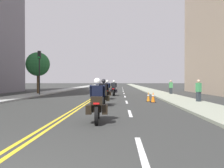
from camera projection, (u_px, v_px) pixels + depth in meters
name	position (u px, v px, depth m)	size (l,w,h in m)	color
ground_plane	(109.00, 88.00, 51.18)	(264.00, 264.00, 0.00)	#2F302F
sidewalk_left	(77.00, 88.00, 51.42)	(2.60, 144.00, 0.12)	#9FA19D
sidewalk_right	(142.00, 88.00, 50.94)	(2.60, 144.00, 0.12)	gray
centreline_yellow_inner	(109.00, 88.00, 51.18)	(0.12, 132.00, 0.01)	yellow
centreline_yellow_outer	(110.00, 88.00, 51.17)	(0.12, 132.00, 0.01)	yellow
lane_dashes_white	(124.00, 92.00, 32.09)	(0.14, 56.40, 0.01)	silver
motorcycle_0	(97.00, 104.00, 8.71)	(0.78, 2.13, 1.62)	black
motorcycle_1	(104.00, 95.00, 14.55)	(0.77, 2.23, 1.64)	black
motorcycle_2	(107.00, 91.00, 19.87)	(0.76, 2.26, 1.61)	black
motorcycle_3	(114.00, 89.00, 24.76)	(0.78, 2.17, 1.60)	black
traffic_cone_0	(153.00, 97.00, 16.80)	(0.36, 0.36, 0.77)	black
traffic_cone_1	(148.00, 97.00, 17.50)	(0.31, 0.31, 0.73)	black
traffic_light_near	(39.00, 65.00, 24.67)	(0.28, 0.38, 4.63)	black
pedestrian_0	(199.00, 91.00, 16.24)	(0.33, 0.41, 1.61)	#272E35
pedestrian_1	(171.00, 87.00, 26.06)	(0.37, 0.25, 1.61)	#252A2F
street_tree_0	(38.00, 64.00, 27.15)	(2.70, 2.70, 4.79)	#4D3925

